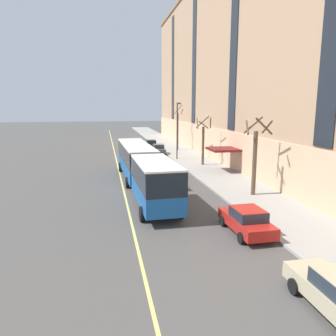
{
  "coord_description": "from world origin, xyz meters",
  "views": [
    {
      "loc": [
        -2.22,
        -27.84,
        7.36
      ],
      "look_at": [
        3.33,
        0.69,
        1.8
      ],
      "focal_mm": 35.0,
      "sensor_mm": 36.0,
      "label": 1
    }
  ],
  "objects": [
    {
      "name": "parked_car_red_0",
      "position": [
        5.72,
        -10.96,
        0.78
      ],
      "size": [
        2.07,
        4.38,
        1.56
      ],
      "color": "#B21E19",
      "rests_on": "ground"
    },
    {
      "name": "parked_car_black_3",
      "position": [
        5.57,
        27.39,
        0.78
      ],
      "size": [
        1.95,
        4.33,
        1.56
      ],
      "color": "black",
      "rests_on": "ground"
    },
    {
      "name": "city_bus",
      "position": [
        0.98,
        0.73,
        2.07
      ],
      "size": [
        3.46,
        20.3,
        3.56
      ],
      "color": "#19569E",
      "rests_on": "ground"
    },
    {
      "name": "ground_plane",
      "position": [
        0.0,
        0.0,
        0.0
      ],
      "size": [
        260.0,
        260.0,
        0.0
      ],
      "primitive_type": "plane",
      "color": "#4C4947"
    },
    {
      "name": "street_tree_far_downtown",
      "position": [
        9.63,
        24.78,
        3.73
      ],
      "size": [
        1.85,
        1.73,
        7.37
      ],
      "color": "brown",
      "rests_on": "sidewalk"
    },
    {
      "name": "street_tree_far_uptown",
      "position": [
        9.65,
        10.6,
        3.18
      ],
      "size": [
        2.08,
        2.09,
        5.97
      ],
      "color": "brown",
      "rests_on": "sidewalk"
    },
    {
      "name": "parked_car_darkgray_1",
      "position": [
        5.8,
        21.16,
        0.78
      ],
      "size": [
        1.99,
        4.32,
        1.56
      ],
      "color": "#4C4C51",
      "rests_on": "ground"
    },
    {
      "name": "street_tree_mid_block",
      "position": [
        9.68,
        -3.58,
        3.45
      ],
      "size": [
        2.09,
        2.09,
        6.35
      ],
      "color": "brown",
      "rests_on": "sidewalk"
    },
    {
      "name": "street_lamp",
      "position": [
        7.48,
        15.34,
        4.75
      ],
      "size": [
        0.36,
        1.48,
        7.61
      ],
      "color": "#2D2D30",
      "rests_on": "sidewalk"
    },
    {
      "name": "sidewalk",
      "position": [
        9.59,
        3.0,
        0.07
      ],
      "size": [
        5.42,
        160.0,
        0.15
      ],
      "primitive_type": "cube",
      "color": "#9E9B93",
      "rests_on": "ground"
    },
    {
      "name": "lane_centerline",
      "position": [
        -0.72,
        3.0,
        0.0
      ],
      "size": [
        0.16,
        140.0,
        0.01
      ],
      "primitive_type": "cube",
      "color": "#E0D66B",
      "rests_on": "ground"
    },
    {
      "name": "apartment_facade",
      "position": [
        18.28,
        0.0,
        13.49
      ],
      "size": [
        15.2,
        110.0,
        27.01
      ],
      "color": "tan",
      "rests_on": "ground"
    },
    {
      "name": "fire_hydrant",
      "position": [
        7.38,
        -8.69,
        0.49
      ],
      "size": [
        0.42,
        0.24,
        0.72
      ],
      "color": "red",
      "rests_on": "sidewalk"
    }
  ]
}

